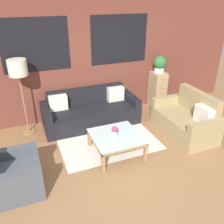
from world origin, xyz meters
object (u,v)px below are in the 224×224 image
Objects in this scene: couch_dark at (91,112)px; coffee_table at (116,138)px; drawer_cabinet at (157,90)px; settee_vintage at (186,120)px; flower_vase at (115,131)px; floor_lamp at (18,71)px; potted_plant at (160,64)px; armchair_corner at (12,176)px.

couch_dark reaches higher than coffee_table.
drawer_cabinet reaches higher than couch_dark.
settee_vintage is 6.87× the size of flower_vase.
floor_lamp reaches higher than settee_vintage.
drawer_cabinet is 0.70m from potted_plant.
floor_lamp is (-3.19, 1.32, 1.09)m from settee_vintage.
coffee_table is (1.85, 0.30, 0.06)m from armchair_corner.
drawer_cabinet is 4.55× the size of flower_vase.
potted_plant reaches higher than flower_vase.
potted_plant is (1.91, 0.20, 0.91)m from couch_dark.
floor_lamp is at bearing 135.10° from flower_vase.
settee_vintage is 3.42× the size of potted_plant.
potted_plant is (0.13, 1.42, 0.87)m from settee_vintage.
floor_lamp is 2.24m from flower_vase.
couch_dark is 2.27× the size of drawer_cabinet.
flower_vase is at bearing -140.17° from potted_plant.
settee_vintage is at bearing -95.39° from potted_plant.
drawer_cabinet is at bearing 6.02° from couch_dark.
armchair_corner is 2.10m from floor_lamp.
armchair_corner is 0.52× the size of floor_lamp.
armchair_corner reaches higher than coffee_table.
armchair_corner is at bearing -101.39° from floor_lamp.
coffee_table is 0.55× the size of floor_lamp.
armchair_corner is at bearing -153.35° from drawer_cabinet.
floor_lamp is (0.35, 1.74, 1.12)m from armchair_corner.
potted_plant reaches higher than couch_dark.
potted_plant is (3.67, 1.84, 0.91)m from armchair_corner.
potted_plant reaches higher than settee_vintage.
couch_dark is at bearing 145.62° from settee_vintage.
settee_vintage is 1.51× the size of drawer_cabinet.
coffee_table is 2.33m from floor_lamp.
drawer_cabinet is (3.67, 1.84, 0.20)m from armchair_corner.
floor_lamp is (-1.50, 1.44, 1.06)m from coffee_table.
drawer_cabinet is at bearing 40.13° from coffee_table.
settee_vintage is 1.44m from drawer_cabinet.
floor_lamp reaches higher than flower_vase.
armchair_corner is (-1.76, -1.64, 0.00)m from couch_dark.
couch_dark is 5.14× the size of potted_plant.
settee_vintage is 0.89× the size of floor_lamp.
floor_lamp is 3.84× the size of potted_plant.
couch_dark is 2.16m from settee_vintage.
drawer_cabinet reaches higher than armchair_corner.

